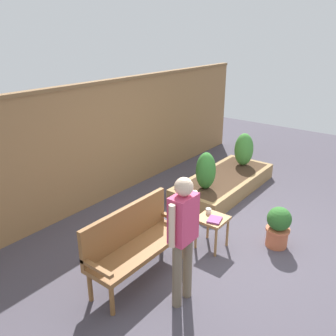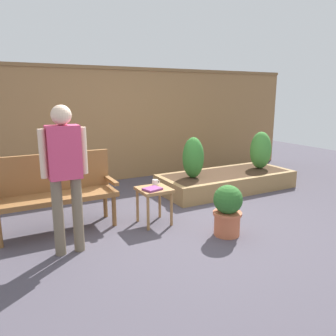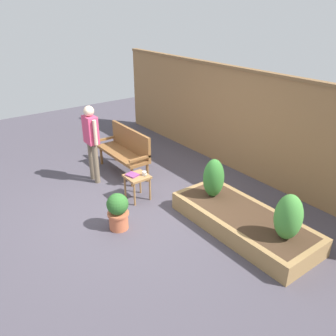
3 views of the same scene
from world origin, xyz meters
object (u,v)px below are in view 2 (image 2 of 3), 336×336
Objects in this scene: person_by_bench at (65,167)px; shrub_far_corner at (261,150)px; cup_on_table at (155,182)px; shrub_near_bench at (193,158)px; garden_bench at (55,186)px; book_on_table at (152,189)px; potted_boxwood at (228,209)px; side_table at (154,194)px.

shrub_far_corner is at bearing 16.63° from person_by_bench.
cup_on_table is 1.26m from shrub_near_bench.
garden_bench is 2.13× the size of shrub_near_bench.
book_on_table is 0.96m from potted_boxwood.
book_on_table is at bearing -129.23° from side_table.
potted_boxwood is at bearing -108.09° from shrub_near_bench.
shrub_near_bench is at bearing 34.08° from cup_on_table.
shrub_near_bench is at bearing 180.00° from shrub_far_corner.
shrub_far_corner reaches higher than side_table.
side_table is 0.31× the size of person_by_bench.
side_table is 0.71× the size of shrub_near_bench.
garden_bench reaches higher than book_on_table.
garden_bench is 2.10× the size of shrub_far_corner.
potted_boxwood is 0.40× the size of person_by_bench.
side_table is 0.70× the size of shrub_far_corner.
side_table is at bearing 35.87° from book_on_table.
shrub_near_bench is at bearing 36.21° from side_table.
garden_bench is 1.24m from side_table.
garden_bench is 3.76m from shrub_far_corner.
cup_on_table is at bearing 122.02° from potted_boxwood.
side_table is at bearing 14.64° from person_by_bench.
shrub_far_corner reaches higher than garden_bench.
person_by_bench is at bearing -161.35° from cup_on_table.
shrub_near_bench is at bearing 26.26° from person_by_bench.
garden_bench is at bearing 139.71° from book_on_table.
garden_bench reaches higher than side_table.
cup_on_table is 0.07× the size of person_by_bench.
shrub_far_corner is at bearing 0.00° from shrub_near_bench.
potted_boxwood is at bearing -60.41° from book_on_table.
cup_on_table is at bearing -164.37° from shrub_far_corner.
book_on_table is 0.34× the size of potted_boxwood.
potted_boxwood is (0.66, -0.67, -0.17)m from book_on_table.
shrub_near_bench is 1.48m from shrub_far_corner.
side_table is 0.78× the size of potted_boxwood.
person_by_bench is (-2.27, -1.12, 0.29)m from shrub_near_bench.
cup_on_table is at bearing -145.92° from shrub_near_bench.
book_on_table is at bearing -125.81° from cup_on_table.
book_on_table is 2.80m from shrub_far_corner.
cup_on_table is 2.62m from shrub_far_corner.
cup_on_table is at bearing -15.55° from garden_bench.
cup_on_table is (0.08, 0.11, 0.12)m from side_table.
book_on_table is at bearing 12.10° from person_by_bench.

